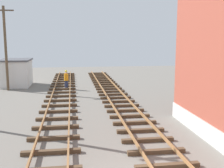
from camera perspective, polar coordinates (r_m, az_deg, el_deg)
The scene contains 3 objects.
control_hut at distance 30.10m, azimuth -19.16°, elevation 2.26°, with size 3.00×3.80×2.76m.
utility_pole_far at distance 27.51m, azimuth -21.08°, elevation 7.14°, with size 1.80×0.24×7.76m.
track_worker_foreground at distance 26.85m, azimuth -9.40°, elevation 0.86°, with size 0.40×0.40×1.87m.
Camera 1 is at (-2.44, -7.96, 4.80)m, focal length 44.37 mm.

